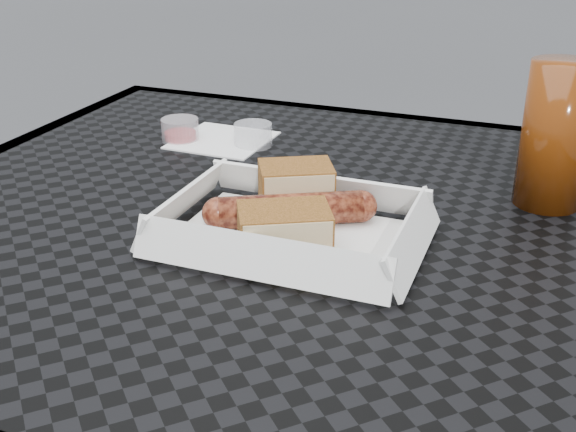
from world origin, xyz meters
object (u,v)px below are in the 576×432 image
(bratwurst, at_px, (291,210))
(drink_glass, at_px, (556,135))
(food_tray, at_px, (292,238))
(patio_table, at_px, (257,270))

(bratwurst, height_order, drink_glass, drink_glass)
(food_tray, bearing_deg, bratwurst, 113.41)
(food_tray, relative_size, bratwurst, 1.38)
(patio_table, relative_size, food_tray, 3.64)
(patio_table, xyz_separation_m, drink_glass, (0.29, 0.12, 0.15))
(food_tray, height_order, drink_glass, drink_glass)
(patio_table, xyz_separation_m, bratwurst, (0.05, -0.03, 0.10))
(food_tray, xyz_separation_m, drink_glass, (0.22, 0.18, 0.08))
(patio_table, distance_m, food_tray, 0.11)
(food_tray, bearing_deg, patio_table, 137.47)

